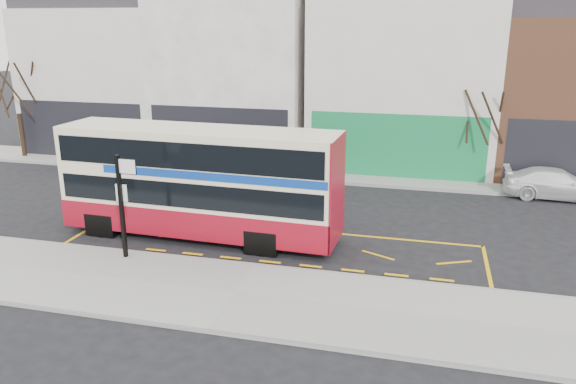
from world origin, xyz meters
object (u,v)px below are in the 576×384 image
(car_silver, at_px, (112,155))
(car_white, at_px, (557,184))
(double_decker_bus, at_px, (200,181))
(bus_stop_post, at_px, (123,198))
(street_tree_right, at_px, (485,102))
(street_tree_left, at_px, (13,74))
(car_grey, at_px, (291,176))

(car_silver, relative_size, car_white, 1.01)
(double_decker_bus, bearing_deg, car_silver, 138.74)
(bus_stop_post, height_order, car_silver, bus_stop_post)
(street_tree_right, bearing_deg, double_decker_bus, -136.46)
(double_decker_bus, bearing_deg, street_tree_left, 150.71)
(car_silver, xyz_separation_m, car_grey, (9.84, -1.29, -0.12))
(car_white, height_order, street_tree_left, street_tree_left)
(bus_stop_post, distance_m, street_tree_left, 17.31)
(bus_stop_post, bearing_deg, street_tree_left, 140.87)
(car_silver, relative_size, street_tree_left, 0.65)
(car_white, distance_m, street_tree_right, 4.72)
(bus_stop_post, relative_size, car_silver, 0.75)
(car_white, distance_m, street_tree_left, 27.69)
(bus_stop_post, xyz_separation_m, car_silver, (-6.71, 10.35, -1.37))
(bus_stop_post, relative_size, street_tree_left, 0.49)
(car_silver, distance_m, street_tree_right, 18.46)
(double_decker_bus, bearing_deg, car_white, 33.76)
(car_silver, xyz_separation_m, street_tree_right, (18.12, 1.64, 3.11))
(car_white, relative_size, street_tree_left, 0.65)
(car_silver, distance_m, street_tree_left, 7.31)
(car_grey, xyz_separation_m, street_tree_left, (-15.95, 2.28, 4.00))
(car_grey, bearing_deg, street_tree_right, -60.89)
(bus_stop_post, bearing_deg, street_tree_right, 48.78)
(double_decker_bus, relative_size, street_tree_right, 1.74)
(car_grey, bearing_deg, car_silver, 92.20)
(double_decker_bus, relative_size, car_silver, 2.23)
(double_decker_bus, height_order, car_white, double_decker_bus)
(car_grey, bearing_deg, double_decker_bus, 175.60)
(car_silver, relative_size, car_grey, 1.15)
(double_decker_bus, xyz_separation_m, car_white, (13.06, 8.02, -1.41))
(car_silver, distance_m, car_white, 21.28)
(car_grey, relative_size, car_white, 0.88)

